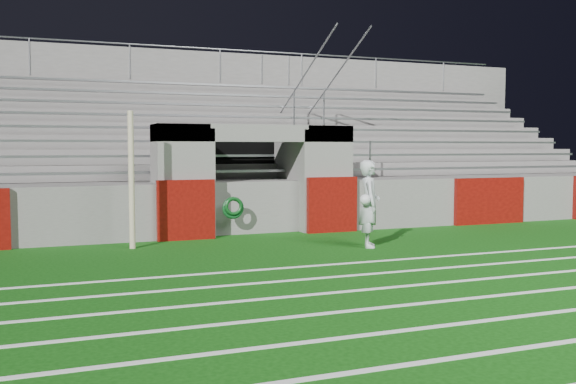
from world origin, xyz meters
name	(u,v)px	position (x,y,z in m)	size (l,w,h in m)	color
ground	(313,256)	(0.00, 0.00, 0.00)	(90.00, 90.00, 0.00)	#0D450B
field_post	(131,180)	(-3.09, 2.15, 1.40)	(0.12, 0.12, 2.81)	beige
field_markings	(481,321)	(0.00, -5.00, 0.01)	(28.00, 8.09, 0.01)	white
stadium_structure	(208,166)	(0.00, 7.97, 1.49)	(26.00, 8.48, 5.42)	slate
goalkeeper_with_ball	(369,204)	(1.52, 0.55, 0.91)	(0.65, 0.77, 1.81)	silver
hose_coil	(233,207)	(-0.70, 2.93, 0.70)	(0.52, 0.14, 0.52)	#0D441B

